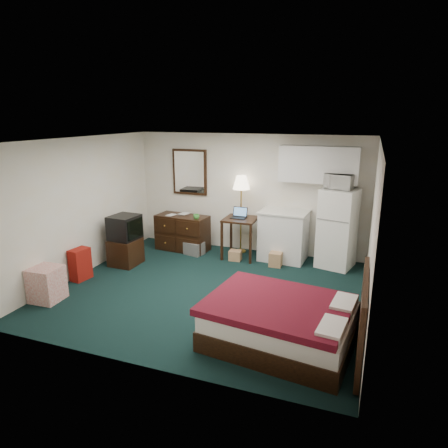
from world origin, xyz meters
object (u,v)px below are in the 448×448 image
at_px(desk, 240,238).
at_px(floor_lamp, 241,215).
at_px(bed, 280,323).
at_px(kitchen_counter, 283,236).
at_px(fridge, 337,228).
at_px(suitcase, 80,264).
at_px(tv_stand, 126,252).
at_px(dresser, 183,233).

bearing_deg(desk, floor_lamp, 105.79).
bearing_deg(desk, bed, -63.93).
xyz_separation_m(floor_lamp, kitchen_counter, (0.96, -0.14, -0.34)).
bearing_deg(floor_lamp, bed, -64.06).
bearing_deg(fridge, suitcase, -137.85).
bearing_deg(suitcase, tv_stand, 77.67).
xyz_separation_m(floor_lamp, fridge, (2.00, -0.17, -0.06)).
relative_size(tv_stand, suitcase, 0.97).
relative_size(kitchen_counter, tv_stand, 1.77).
bearing_deg(kitchen_counter, fridge, 1.68).
relative_size(floor_lamp, suitcase, 2.87).
bearing_deg(bed, desk, 124.12).
distance_m(dresser, kitchen_counter, 2.20).
bearing_deg(dresser, fridge, 7.36).
distance_m(kitchen_counter, bed, 3.17).
height_order(bed, tv_stand, bed).
height_order(fridge, tv_stand, fridge).
relative_size(desk, fridge, 0.55).
xyz_separation_m(desk, fridge, (1.90, 0.16, 0.35)).
bearing_deg(bed, fridge, 89.40).
distance_m(kitchen_counter, fridge, 1.08).
height_order(dresser, bed, dresser).
relative_size(desk, kitchen_counter, 0.85).
bearing_deg(kitchen_counter, suitcase, -141.11).
bearing_deg(tv_stand, suitcase, -108.35).
height_order(kitchen_counter, suitcase, kitchen_counter).
relative_size(bed, suitcase, 3.10).
distance_m(floor_lamp, bed, 3.65).
height_order(desk, bed, desk).
bearing_deg(fridge, dresser, -163.54).
bearing_deg(floor_lamp, fridge, -4.86).
bearing_deg(floor_lamp, dresser, -166.35).
bearing_deg(floor_lamp, tv_stand, -141.85).
distance_m(dresser, bed, 4.08).
relative_size(desk, suitcase, 1.45).
xyz_separation_m(dresser, floor_lamp, (1.24, 0.30, 0.44)).
height_order(dresser, desk, desk).
height_order(tv_stand, suitcase, suitcase).
height_order(desk, fridge, fridge).
xyz_separation_m(kitchen_counter, suitcase, (-3.20, -2.29, -0.20)).
height_order(dresser, suitcase, dresser).
xyz_separation_m(floor_lamp, tv_stand, (-1.91, -1.50, -0.57)).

